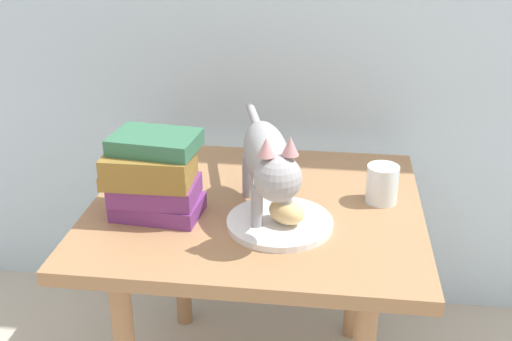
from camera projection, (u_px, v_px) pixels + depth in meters
name	position (u px, v px, depth m)	size (l,w,h in m)	color
side_table	(256.00, 232.00, 1.42)	(0.72, 0.64, 0.52)	#9E724C
plate	(280.00, 223.00, 1.29)	(0.22, 0.22, 0.01)	white
bread_roll	(287.00, 211.00, 1.27)	(0.08, 0.06, 0.05)	#E0BC7A
cat	(268.00, 160.00, 1.28)	(0.16, 0.47, 0.23)	#99999E
book_stack	(154.00, 176.00, 1.31)	(0.20, 0.15, 0.18)	#72337A
candle_jar	(382.00, 186.00, 1.38)	(0.07, 0.07, 0.08)	silver
tv_remote	(156.00, 175.00, 1.50)	(0.15, 0.04, 0.02)	black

